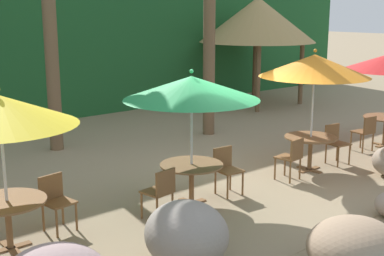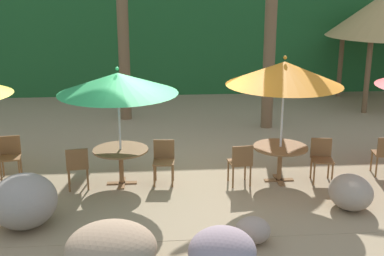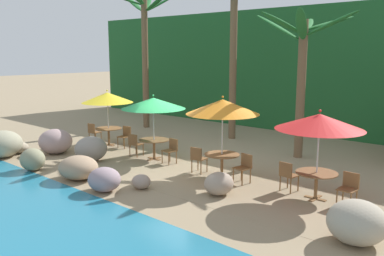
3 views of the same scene
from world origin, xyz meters
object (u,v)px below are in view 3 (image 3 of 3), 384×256
Objects in this scene: chair_yellow_inland at (93,131)px; umbrella_green at (153,103)px; palm_tree_nearest at (145,38)px; chair_green_inland at (135,143)px; dining_table_red at (316,177)px; chair_orange_inland at (198,158)px; chair_red_inland at (288,174)px; palm_tree_third at (303,58)px; chair_green_seaward at (171,149)px; palm_tree_second at (233,36)px; umbrella_yellow at (107,98)px; chair_orange_seaward at (244,166)px; chair_yellow_seaward at (125,135)px; dining_table_yellow at (109,131)px; chair_red_seaward at (349,187)px; dining_table_orange at (222,158)px; dining_table_green at (154,143)px; umbrella_red at (320,122)px; umbrella_orange at (223,107)px.

umbrella_green is (3.96, -0.15, 1.55)m from chair_yellow_inland.
palm_tree_nearest reaches higher than chair_yellow_inland.
chair_green_inland is 0.79× the size of dining_table_red.
chair_red_inland is at bearing 4.99° from chair_orange_inland.
dining_table_red is 5.47m from palm_tree_third.
chair_green_inland is (-1.68, -0.23, 0.00)m from chair_green_seaward.
palm_tree_second is (5.04, 0.65, -0.03)m from palm_tree_nearest.
chair_green_seaward is (3.98, -0.31, -1.51)m from umbrella_yellow.
dining_table_red is at bearing 2.37° from chair_orange_seaward.
chair_yellow_seaward is 6.39m from chair_orange_seaward.
palm_tree_second reaches higher than chair_yellow_inland.
umbrella_green is 1.77m from chair_green_seaward.
dining_table_yellow is 10.28m from chair_red_seaward.
chair_red_inland reaches higher than dining_table_orange.
chair_red_seaward is at bearing -1.76° from dining_table_yellow.
umbrella_yellow is at bearing 173.99° from dining_table_green.
chair_red_seaward is 5.92m from palm_tree_third.
umbrella_red is (8.60, -0.58, 1.59)m from chair_yellow_seaward.
umbrella_yellow is 0.92× the size of umbrella_orange.
umbrella_yellow reaches higher than chair_yellow_seaward.
palm_tree_second is (-7.29, 4.96, 4.06)m from chair_red_seaward.
palm_tree_third is (-2.46, 3.80, 1.58)m from umbrella_red.
chair_green_seaward is 4.59m from chair_red_inland.
chair_orange_seaward is at bearing -2.70° from chair_green_seaward.
chair_orange_inland is (-0.83, -0.19, -1.71)m from umbrella_orange.
palm_tree_second is (-4.19, 5.10, 4.06)m from chair_orange_seaward.
dining_table_red is (9.42, -0.37, -1.41)m from umbrella_yellow.
umbrella_orange is 1.61m from dining_table_orange.
umbrella_green is 0.93× the size of umbrella_orange.
chair_yellow_seaward and chair_red_seaward have the same top height.
chair_green_inland is 7.49m from palm_tree_nearest.
chair_orange_inland is (-1.69, -0.16, 0.00)m from chair_orange_seaward.
umbrella_red is at bearing -57.04° from palm_tree_third.
chair_orange_seaward is at bearing 5.41° from chair_orange_inland.
dining_table_yellow is 6.00m from palm_tree_nearest.
dining_table_red is at bearing -20.79° from palm_tree_nearest.
palm_tree_nearest is at bearing 106.29° from chair_yellow_inland.
chair_green_seaward is at bearing -9.44° from chair_yellow_seaward.
chair_orange_seaward and chair_red_inland have the same top height.
umbrella_red is (7.13, 0.17, 1.59)m from chair_green_inland.
dining_table_yellow is at bearing 175.54° from chair_green_seaward.
chair_green_seaward is (3.98, -0.31, -0.10)m from dining_table_yellow.
umbrella_yellow reaches higher than chair_red_seaward.
palm_tree_third is at bearing 44.41° from dining_table_green.
chair_yellow_inland is 3.15m from chair_green_inland.
chair_green_inland is at bearing -27.24° from chair_yellow_seaward.
umbrella_orange is (3.20, -0.11, 1.61)m from dining_table_green.
palm_tree_nearest is 5.08m from palm_tree_second.
chair_red_inland is (2.25, 0.08, -0.10)m from dining_table_orange.
umbrella_yellow is 6.08m from palm_tree_second.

